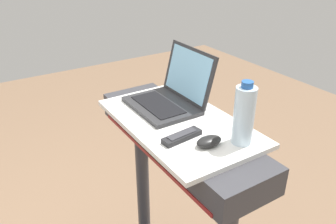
# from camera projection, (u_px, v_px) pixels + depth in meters

# --- Properties ---
(desk_board) EXTENTS (0.70, 0.41, 0.02)m
(desk_board) POSITION_uv_depth(u_px,v_px,m) (178.00, 122.00, 1.40)
(desk_board) COLOR white
(desk_board) RESTS_ON treadmill_base
(laptop) EXTENTS (0.32, 0.29, 0.24)m
(laptop) POSITION_uv_depth(u_px,v_px,m) (170.00, 95.00, 1.50)
(laptop) COLOR #2D2D30
(laptop) RESTS_ON desk_board
(computer_mouse) EXTENTS (0.06, 0.10, 0.03)m
(computer_mouse) POSITION_uv_depth(u_px,v_px,m) (209.00, 141.00, 1.21)
(computer_mouse) COLOR black
(computer_mouse) RESTS_ON desk_board
(water_bottle) EXTENTS (0.07, 0.07, 0.24)m
(water_bottle) POSITION_uv_depth(u_px,v_px,m) (244.00, 115.00, 1.19)
(water_bottle) COLOR silver
(water_bottle) RESTS_ON desk_board
(tv_remote) EXTENTS (0.06, 0.16, 0.02)m
(tv_remote) POSITION_uv_depth(u_px,v_px,m) (182.00, 136.00, 1.26)
(tv_remote) COLOR #232326
(tv_remote) RESTS_ON desk_board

